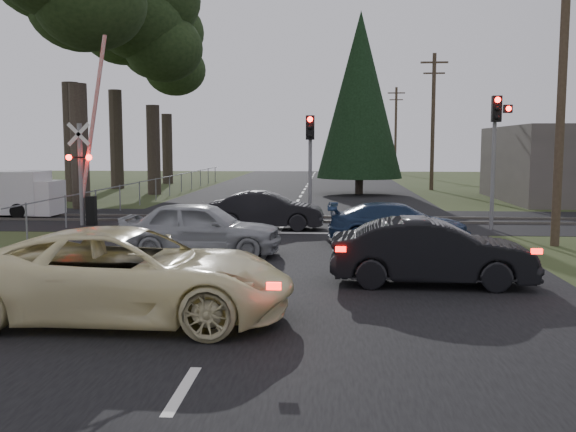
# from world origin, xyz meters

# --- Properties ---
(ground) EXTENTS (120.00, 120.00, 0.00)m
(ground) POSITION_xyz_m (0.00, 0.00, 0.00)
(ground) COLOR #313E1C
(ground) RESTS_ON ground
(road) EXTENTS (14.00, 100.00, 0.01)m
(road) POSITION_xyz_m (0.00, 10.00, 0.01)
(road) COLOR black
(road) RESTS_ON ground
(rail_corridor) EXTENTS (120.00, 8.00, 0.01)m
(rail_corridor) POSITION_xyz_m (0.00, 12.00, 0.01)
(rail_corridor) COLOR black
(rail_corridor) RESTS_ON ground
(stop_line) EXTENTS (13.00, 0.35, 0.00)m
(stop_line) POSITION_xyz_m (0.00, 8.20, 0.01)
(stop_line) COLOR silver
(stop_line) RESTS_ON ground
(rail_near) EXTENTS (120.00, 0.12, 0.10)m
(rail_near) POSITION_xyz_m (0.00, 11.20, 0.05)
(rail_near) COLOR #59544C
(rail_near) RESTS_ON ground
(rail_far) EXTENTS (120.00, 0.12, 0.10)m
(rail_far) POSITION_xyz_m (0.00, 12.80, 0.05)
(rail_far) COLOR #59544C
(rail_far) RESTS_ON ground
(crossing_signal) EXTENTS (1.62, 0.38, 6.96)m
(crossing_signal) POSITION_xyz_m (-7.27, 9.79, 2.06)
(crossing_signal) COLOR slate
(crossing_signal) RESTS_ON ground
(traffic_signal_right) EXTENTS (0.68, 0.48, 4.70)m
(traffic_signal_right) POSITION_xyz_m (7.55, 9.47, 3.31)
(traffic_signal_right) COLOR slate
(traffic_signal_right) RESTS_ON ground
(traffic_signal_center) EXTENTS (0.32, 0.48, 4.10)m
(traffic_signal_center) POSITION_xyz_m (1.00, 10.68, 2.81)
(traffic_signal_center) COLOR slate
(traffic_signal_center) RESTS_ON ground
(utility_pole_near) EXTENTS (1.80, 0.26, 9.00)m
(utility_pole_near) POSITION_xyz_m (8.50, 6.00, 4.73)
(utility_pole_near) COLOR #4C3D2D
(utility_pole_near) RESTS_ON ground
(utility_pole_mid) EXTENTS (1.80, 0.26, 9.00)m
(utility_pole_mid) POSITION_xyz_m (8.50, 30.00, 4.73)
(utility_pole_mid) COLOR #4C3D2D
(utility_pole_mid) RESTS_ON ground
(utility_pole_far) EXTENTS (1.80, 0.26, 9.00)m
(utility_pole_far) POSITION_xyz_m (8.50, 55.00, 4.73)
(utility_pole_far) COLOR #4C3D2D
(utility_pole_far) RESTS_ON ground
(euc_tree_c) EXTENTS (6.00, 6.00, 13.20)m
(euc_tree_c) POSITION_xyz_m (-9.00, 25.00, 9.51)
(euc_tree_c) COLOR #473D33
(euc_tree_c) RESTS_ON ground
(euc_tree_d) EXTENTS (7.50, 7.50, 16.50)m
(euc_tree_d) POSITION_xyz_m (-13.00, 30.00, 11.91)
(euc_tree_d) COLOR #473D33
(euc_tree_d) RESTS_ON ground
(euc_tree_e) EXTENTS (6.00, 6.00, 13.20)m
(euc_tree_e) POSITION_xyz_m (-11.00, 36.00, 9.51)
(euc_tree_e) COLOR #473D33
(euc_tree_e) RESTS_ON ground
(conifer_tree) EXTENTS (5.20, 5.20, 11.00)m
(conifer_tree) POSITION_xyz_m (3.50, 26.00, 5.99)
(conifer_tree) COLOR #473D33
(conifer_tree) RESTS_ON ground
(fence_left) EXTENTS (0.10, 36.00, 1.20)m
(fence_left) POSITION_xyz_m (-7.80, 22.50, 0.00)
(fence_left) COLOR slate
(fence_left) RESTS_ON ground
(cream_coupe) EXTENTS (5.73, 2.70, 1.58)m
(cream_coupe) POSITION_xyz_m (-1.66, -2.88, 0.79)
(cream_coupe) COLOR beige
(cream_coupe) RESTS_ON ground
(dark_hatchback) EXTENTS (4.36, 1.66, 1.42)m
(dark_hatchback) POSITION_xyz_m (3.97, 0.30, 0.71)
(dark_hatchback) COLOR black
(dark_hatchback) RESTS_ON ground
(silver_car) EXTENTS (4.41, 1.86, 1.49)m
(silver_car) POSITION_xyz_m (-1.72, 3.59, 0.75)
(silver_car) COLOR #9B9EA2
(silver_car) RESTS_ON ground
(blue_sedan) EXTENTS (4.33, 1.87, 1.24)m
(blue_sedan) POSITION_xyz_m (3.85, 6.05, 0.62)
(blue_sedan) COLOR #192C4C
(blue_sedan) RESTS_ON ground
(dark_car_far) EXTENTS (4.07, 1.48, 1.34)m
(dark_car_far) POSITION_xyz_m (-0.50, 9.24, 0.67)
(dark_car_far) COLOR black
(dark_car_far) RESTS_ON ground
(white_van) EXTENTS (4.89, 1.93, 1.91)m
(white_van) POSITION_xyz_m (-12.05, 12.68, 0.97)
(white_van) COLOR silver
(white_van) RESTS_ON ground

